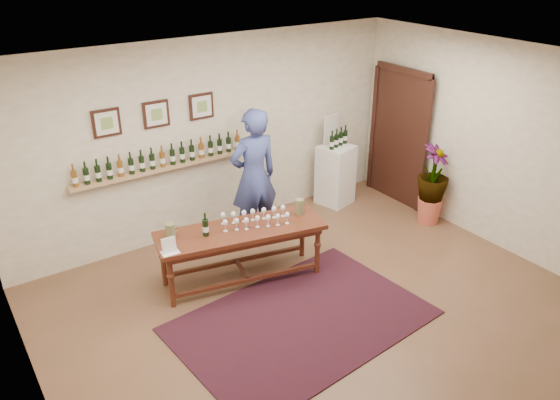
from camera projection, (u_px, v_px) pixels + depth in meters
ground at (318, 308)px, 6.42m from camera, size 6.00×6.00×0.00m
room_shell at (355, 141)px, 8.38m from camera, size 6.00×6.00×6.00m
rug at (302, 320)px, 6.21m from camera, size 2.94×2.09×0.01m
tasting_table at (241, 236)px, 6.71m from camera, size 2.16×1.07×0.73m
table_glasses at (255, 218)px, 6.74m from camera, size 1.21×0.64×0.16m
table_bottles at (205, 222)px, 6.47m from camera, size 0.35×0.27×0.33m
pitcher_left at (170, 232)px, 6.38m from camera, size 0.17×0.17×0.21m
pitcher_right at (299, 207)px, 6.97m from camera, size 0.15×0.15×0.20m
menu_card at (169, 245)px, 6.13m from camera, size 0.21×0.16×0.18m
display_pedestal at (335, 175)px, 8.79m from camera, size 0.59×0.59×0.97m
pedestal_bottles at (339, 137)px, 8.52m from camera, size 0.31×0.16×0.30m
info_sign at (331, 129)px, 8.59m from camera, size 0.35×0.11×0.49m
potted_plant at (432, 185)px, 8.10m from camera, size 0.73×0.73×1.07m
person at (254, 177)px, 7.48m from camera, size 0.73×0.50×1.95m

